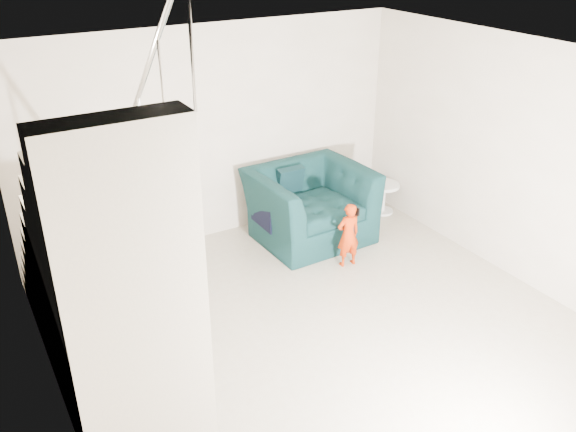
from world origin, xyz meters
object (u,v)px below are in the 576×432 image
object	(u,v)px
side_table	(383,193)
armchair	(310,205)
toddler	(348,235)
staircase	(106,292)

from	to	relation	value
side_table	armchair	bearing A→B (deg)	-174.93
armchair	toddler	size ratio (longest dim) A/B	1.77
armchair	side_table	distance (m)	1.31
side_table	staircase	xyz separation A→B (m)	(-4.25, -1.58, 0.65)
armchair	side_table	size ratio (longest dim) A/B	3.26
side_table	staircase	distance (m)	4.58
armchair	toddler	xyz separation A→B (m)	(0.01, -0.83, -0.06)
armchair	toddler	distance (m)	0.83
toddler	side_table	distance (m)	1.59
toddler	staircase	xyz separation A→B (m)	(-2.97, -0.64, 0.54)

